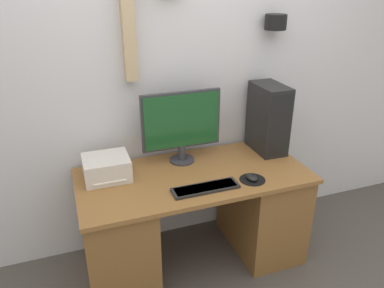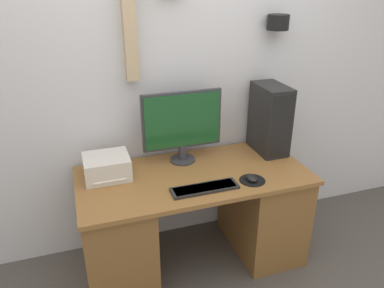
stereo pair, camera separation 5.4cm
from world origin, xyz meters
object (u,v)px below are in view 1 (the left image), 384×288
object	(u,v)px
monitor	(181,124)
mouse	(252,177)
printer	(107,168)
keyboard	(205,188)
computer_tower	(268,118)

from	to	relation	value
monitor	mouse	xyz separation A→B (m)	(0.34, -0.41, -0.26)
printer	mouse	bearing A→B (deg)	-21.86
monitor	keyboard	distance (m)	0.50
keyboard	computer_tower	bearing A→B (deg)	30.64
printer	monitor	bearing A→B (deg)	6.94
mouse	keyboard	bearing A→B (deg)	-178.83
keyboard	printer	world-z (taller)	printer
computer_tower	printer	distance (m)	1.20
monitor	keyboard	size ratio (longest dim) A/B	1.32
keyboard	mouse	world-z (taller)	mouse
keyboard	printer	bearing A→B (deg)	146.89
monitor	computer_tower	size ratio (longest dim) A/B	1.11
monitor	computer_tower	distance (m)	0.66
monitor	mouse	distance (m)	0.59
keyboard	printer	distance (m)	0.65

